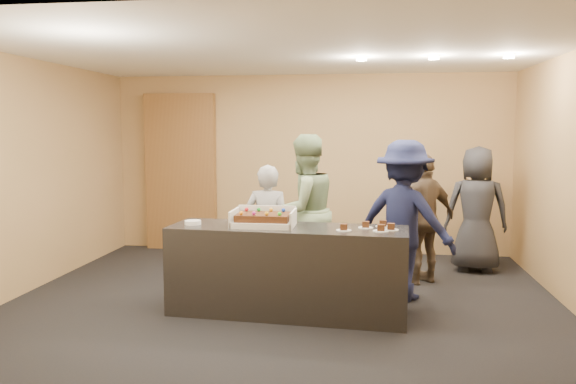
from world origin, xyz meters
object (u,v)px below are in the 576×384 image
(person_sage_man, at_px, (304,211))
(person_brown_extra, at_px, (424,218))
(serving_counter, at_px, (288,270))
(person_server_grey, at_px, (268,229))
(person_navy_man, at_px, (404,220))
(sheet_cake, at_px, (264,217))
(person_dark_suit, at_px, (477,209))
(storage_cabinet, at_px, (181,172))
(plate_stack, at_px, (193,223))
(cake_box, at_px, (264,222))

(person_sage_man, xyz_separation_m, person_brown_extra, (1.43, 0.37, -0.11))
(serving_counter, relative_size, person_server_grey, 1.62)
(person_navy_man, bearing_deg, sheet_cake, 52.19)
(person_server_grey, bearing_deg, person_brown_extra, -157.54)
(person_dark_suit, bearing_deg, storage_cabinet, -6.11)
(sheet_cake, relative_size, person_navy_man, 0.30)
(sheet_cake, xyz_separation_m, person_sage_man, (0.30, 1.02, -0.09))
(person_server_grey, height_order, person_sage_man, person_sage_man)
(person_sage_man, bearing_deg, person_navy_man, 124.77)
(sheet_cake, xyz_separation_m, person_dark_suit, (2.48, 2.07, -0.17))
(plate_stack, height_order, person_navy_man, person_navy_man)
(cake_box, relative_size, sheet_cake, 1.18)
(storage_cabinet, distance_m, person_dark_suit, 4.42)
(sheet_cake, bearing_deg, person_dark_suit, 39.86)
(serving_counter, xyz_separation_m, cake_box, (-0.25, 0.02, 0.49))
(serving_counter, distance_m, plate_stack, 1.10)
(plate_stack, height_order, person_dark_suit, person_dark_suit)
(person_server_grey, relative_size, person_sage_man, 0.81)
(cake_box, bearing_deg, person_sage_man, 73.25)
(plate_stack, distance_m, person_server_grey, 1.02)
(storage_cabinet, distance_m, person_server_grey, 2.81)
(cake_box, relative_size, person_sage_man, 0.35)
(plate_stack, xyz_separation_m, person_dark_suit, (3.22, 2.07, -0.09))
(person_brown_extra, relative_size, person_dark_suit, 0.96)
(cake_box, distance_m, person_navy_man, 1.60)
(sheet_cake, height_order, plate_stack, sheet_cake)
(person_navy_man, distance_m, person_dark_suit, 1.72)
(person_sage_man, height_order, person_brown_extra, person_sage_man)
(cake_box, bearing_deg, person_dark_suit, 39.55)
(serving_counter, xyz_separation_m, person_sage_man, (0.05, 1.02, 0.46))
(serving_counter, bearing_deg, plate_stack, -176.17)
(person_brown_extra, bearing_deg, storage_cabinet, -60.38)
(serving_counter, bearing_deg, person_brown_extra, 46.83)
(storage_cabinet, height_order, person_dark_suit, storage_cabinet)
(cake_box, relative_size, person_dark_suit, 0.38)
(person_server_grey, xyz_separation_m, person_navy_man, (1.54, -0.06, 0.14))
(cake_box, distance_m, person_server_grey, 0.77)
(person_server_grey, bearing_deg, person_sage_man, -143.12)
(person_navy_man, bearing_deg, person_sage_man, 11.09)
(storage_cabinet, xyz_separation_m, plate_stack, (1.10, -2.90, -0.29))
(cake_box, bearing_deg, plate_stack, -178.12)
(storage_cabinet, xyz_separation_m, person_brown_extra, (3.58, -1.51, -0.42))
(plate_stack, xyz_separation_m, person_sage_man, (1.04, 1.02, -0.01))
(plate_stack, bearing_deg, person_brown_extra, 29.32)
(serving_counter, height_order, person_navy_man, person_navy_man)
(sheet_cake, height_order, person_sage_man, person_sage_man)
(plate_stack, distance_m, person_brown_extra, 2.84)
(cake_box, relative_size, plate_stack, 3.71)
(plate_stack, distance_m, person_sage_man, 1.46)
(person_sage_man, bearing_deg, plate_stack, 4.42)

